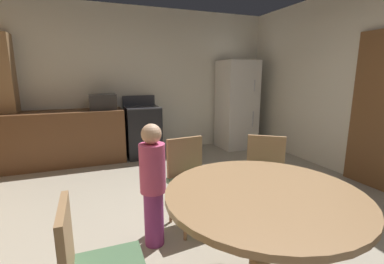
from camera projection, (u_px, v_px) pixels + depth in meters
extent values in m
plane|color=#A89E89|center=(209.00, 237.00, 2.50)|extent=(14.00, 14.00, 0.00)
cube|color=silver|center=(140.00, 82.00, 5.13)|extent=(5.47, 0.12, 2.70)
cube|color=brown|center=(61.00, 138.00, 4.45)|extent=(2.03, 0.60, 0.90)
cube|color=#9E754C|center=(2.00, 103.00, 4.21)|extent=(0.44, 0.36, 2.10)
cube|color=black|center=(143.00, 132.00, 4.93)|extent=(0.60, 0.60, 0.90)
cube|color=#38383D|center=(142.00, 107.00, 4.84)|extent=(0.60, 0.60, 0.02)
cube|color=#38383D|center=(139.00, 100.00, 5.07)|extent=(0.60, 0.04, 0.18)
cube|color=silver|center=(237.00, 105.00, 5.48)|extent=(0.68, 0.66, 1.76)
cylinder|color=#B2B2B7|center=(254.00, 86.00, 5.15)|extent=(0.02, 0.02, 0.22)
cylinder|color=#B2B2B7|center=(253.00, 119.00, 5.29)|extent=(0.02, 0.02, 0.30)
cube|color=#2D2B28|center=(103.00, 102.00, 4.58)|extent=(0.44, 0.32, 0.26)
cube|color=brown|center=(383.00, 112.00, 3.42)|extent=(0.05, 0.84, 2.04)
cylinder|color=#9E754C|center=(260.00, 248.00, 1.77)|extent=(0.14, 0.14, 0.72)
cylinder|color=#9E754C|center=(264.00, 194.00, 1.70)|extent=(1.25, 1.25, 0.04)
cube|color=#9E754C|center=(66.00, 246.00, 1.31)|extent=(0.04, 0.38, 0.42)
cylinder|color=#9E754C|center=(281.00, 213.00, 2.51)|extent=(0.03, 0.03, 0.43)
cylinder|color=#9E754C|center=(244.00, 208.00, 2.60)|extent=(0.03, 0.03, 0.43)
cylinder|color=#9E754C|center=(280.00, 198.00, 2.83)|extent=(0.03, 0.03, 0.43)
cylinder|color=#9E754C|center=(247.00, 194.00, 2.92)|extent=(0.03, 0.03, 0.43)
cube|color=#4C704C|center=(264.00, 181.00, 2.66)|extent=(0.56, 0.56, 0.05)
cube|color=#9E754C|center=(266.00, 155.00, 2.79)|extent=(0.32, 0.26, 0.42)
cylinder|color=#9E754C|center=(217.00, 210.00, 2.57)|extent=(0.03, 0.03, 0.43)
cylinder|color=#9E754C|center=(185.00, 218.00, 2.42)|extent=(0.03, 0.03, 0.43)
cylinder|color=#9E754C|center=(200.00, 196.00, 2.87)|extent=(0.03, 0.03, 0.43)
cylinder|color=#9E754C|center=(170.00, 203.00, 2.71)|extent=(0.03, 0.03, 0.43)
cube|color=#4C704C|center=(193.00, 184.00, 2.59)|extent=(0.44, 0.44, 0.05)
cube|color=#9E754C|center=(185.00, 158.00, 2.71)|extent=(0.38, 0.08, 0.42)
cylinder|color=#8C337A|center=(154.00, 218.00, 2.36)|extent=(0.17, 0.17, 0.50)
cylinder|color=#D14C7A|center=(152.00, 168.00, 2.26)|extent=(0.30, 0.30, 0.42)
sphere|color=#D6A884|center=(151.00, 134.00, 2.20)|extent=(0.17, 0.17, 0.17)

